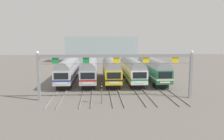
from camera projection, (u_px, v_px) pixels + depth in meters
The scene contains 10 objects.
ground_plane at pixel (111, 82), 46.11m from camera, with size 160.00×160.00×0.00m, color slate.
track_bed at pixel (107, 70), 62.90m from camera, with size 18.50×70.00×0.15m.
commuter_train_silver at pixel (68, 69), 45.21m from camera, with size 2.88×18.06×4.77m.
commuter_train_stainless at pixel (90, 69), 45.47m from camera, with size 2.88×18.06×5.05m.
commuter_train_yellow at pixel (111, 68), 45.74m from camera, with size 2.88×18.06×5.05m.
commuter_train_white at pixel (132, 68), 46.00m from camera, with size 2.88×18.06×5.05m.
commuter_train_green at pixel (152, 68), 46.26m from camera, with size 2.88×18.06×5.05m.
catenary_gantry at pixel (116, 63), 32.04m from camera, with size 22.23×0.44×6.97m.
yard_signal_mast at pixel (102, 89), 30.17m from camera, with size 0.28×0.35×2.76m.
maintenance_building at pixel (101, 49), 86.43m from camera, with size 26.28×10.00×9.42m, color #9EB2B7.
Camera 1 is at (-2.59, -45.28, 8.62)m, focal length 36.39 mm.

